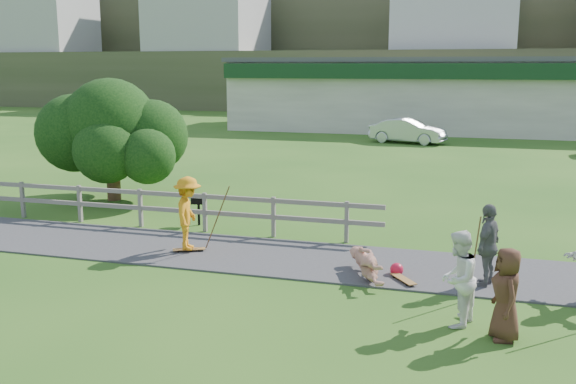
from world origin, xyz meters
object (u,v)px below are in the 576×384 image
object	(u,v)px
spectator_a	(458,279)
car_silver	(408,131)
skater_rider	(188,217)
spectator_c	(506,294)
skater_fallen	(367,263)
bbq	(199,211)
spectator_b	(488,246)
tree	(112,150)

from	to	relation	value
spectator_a	car_silver	xyz separation A→B (m)	(-3.79, 27.41, -0.13)
skater_rider	spectator_c	size ratio (longest dim) A/B	1.13
skater_fallen	car_silver	world-z (taller)	car_silver
skater_fallen	spectator_a	size ratio (longest dim) A/B	1.06
skater_fallen	bbq	size ratio (longest dim) A/B	2.18
skater_rider	car_silver	size ratio (longest dim) A/B	0.41
spectator_b	car_silver	world-z (taller)	spectator_b
skater_rider	tree	size ratio (longest dim) A/B	0.36
skater_rider	spectator_a	world-z (taller)	skater_rider
skater_fallen	bbq	bearing A→B (deg)	125.06
car_silver	bbq	bearing A→B (deg)	-176.12
spectator_a	spectator_c	xyz separation A→B (m)	(0.80, -0.39, -0.07)
spectator_c	skater_fallen	bearing A→B (deg)	-145.96
tree	bbq	world-z (taller)	tree
spectator_b	tree	world-z (taller)	tree
spectator_a	tree	xyz separation A→B (m)	(-11.70, 7.89, 0.87)
spectator_b	spectator_a	bearing A→B (deg)	6.82
skater_rider	spectator_a	xyz separation A→B (m)	(6.49, -2.78, -0.04)
skater_fallen	skater_rider	bearing A→B (deg)	147.92
spectator_b	car_silver	distance (m)	25.52
spectator_c	tree	xyz separation A→B (m)	(-12.50, 8.28, 0.94)
skater_fallen	bbq	world-z (taller)	bbq
skater_fallen	spectator_a	xyz separation A→B (m)	(1.95, -2.11, 0.53)
spectator_c	bbq	size ratio (longest dim) A/B	1.90
spectator_b	tree	size ratio (longest dim) A/B	0.35
skater_rider	spectator_b	distance (m)	7.04
spectator_a	bbq	distance (m)	9.21
spectator_c	bbq	bearing A→B (deg)	-139.02
skater_rider	tree	distance (m)	7.34
skater_fallen	spectator_b	xyz separation A→B (m)	(2.48, 0.16, 0.55)
car_silver	bbq	world-z (taller)	car_silver
tree	spectator_a	bearing A→B (deg)	-33.98
tree	skater_fallen	bearing A→B (deg)	-30.67
spectator_a	spectator_c	size ratio (longest dim) A/B	1.08
spectator_b	bbq	bearing A→B (deg)	-91.81
spectator_c	car_silver	world-z (taller)	spectator_c
spectator_c	car_silver	bearing A→B (deg)	175.63
tree	bbq	xyz separation A→B (m)	(4.28, -2.46, -1.32)
skater_fallen	tree	distance (m)	11.43
skater_rider	tree	world-z (taller)	tree
skater_rider	spectator_c	bearing A→B (deg)	-128.91
spectator_b	skater_rider	bearing A→B (deg)	-74.29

